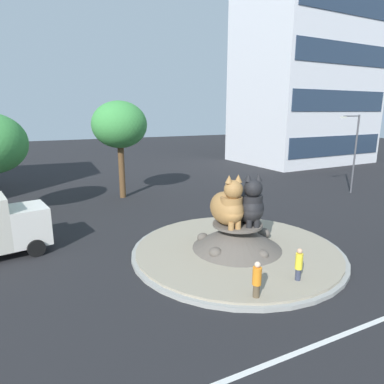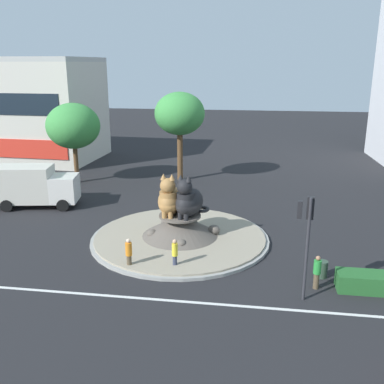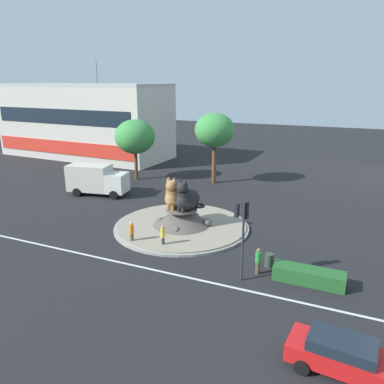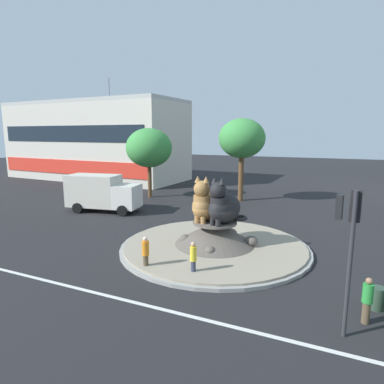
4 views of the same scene
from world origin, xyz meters
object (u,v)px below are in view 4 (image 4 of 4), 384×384
object	(u,v)px
cat_statue_tabby	(206,204)
traffic_light_mast	(350,231)
pedestrian_yellow_shirt	(193,258)
pedestrian_green_shirt	(367,299)
litter_bin	(377,298)
second_tree_near_tower	(149,148)
pedestrian_orange_shirt	(146,253)
delivery_box_truck	(102,192)
shophouse_block	(95,141)
cat_statue_black	(223,206)
broadleaf_tree_behind_island	(242,139)

from	to	relation	value
cat_statue_tabby	traffic_light_mast	xyz separation A→B (m)	(7.49, -6.19, 1.01)
pedestrian_yellow_shirt	pedestrian_green_shirt	xyz separation A→B (m)	(7.23, -1.00, -0.02)
cat_statue_tabby	pedestrian_yellow_shirt	xyz separation A→B (m)	(1.04, -4.12, -1.71)
traffic_light_mast	litter_bin	xyz separation A→B (m)	(1.23, 2.32, -3.21)
second_tree_near_tower	pedestrian_orange_shirt	xyz separation A→B (m)	(9.84, -16.55, -4.30)
second_tree_near_tower	pedestrian_yellow_shirt	distance (m)	20.78
pedestrian_green_shirt	delivery_box_truck	size ratio (longest dim) A/B	0.26
shophouse_block	pedestrian_orange_shirt	size ratio (longest dim) A/B	15.64
cat_statue_black	pedestrian_yellow_shirt	bearing A→B (deg)	15.39
pedestrian_orange_shirt	litter_bin	bearing A→B (deg)	-178.47
traffic_light_mast	delivery_box_truck	bearing A→B (deg)	68.20
cat_statue_black	pedestrian_yellow_shirt	size ratio (longest dim) A/B	1.64
cat_statue_tabby	broadleaf_tree_behind_island	bearing A→B (deg)	-170.10
cat_statue_tabby	delivery_box_truck	distance (m)	12.65
pedestrian_green_shirt	delivery_box_truck	xyz separation A→B (m)	(-19.93, 9.95, 0.79)
broadleaf_tree_behind_island	cat_statue_black	bearing A→B (deg)	-78.05
pedestrian_green_shirt	second_tree_near_tower	bearing A→B (deg)	107.51
shophouse_block	broadleaf_tree_behind_island	distance (m)	25.92
pedestrian_orange_shirt	pedestrian_green_shirt	world-z (taller)	pedestrian_orange_shirt
second_tree_near_tower	pedestrian_green_shirt	size ratio (longest dim) A/B	4.21
traffic_light_mast	delivery_box_truck	xyz separation A→B (m)	(-19.15, 11.02, -1.96)
cat_statue_black	second_tree_near_tower	bearing A→B (deg)	-117.36
cat_statue_tabby	cat_statue_black	size ratio (longest dim) A/B	0.95
second_tree_near_tower	broadleaf_tree_behind_island	bearing A→B (deg)	13.32
traffic_light_mast	second_tree_near_tower	xyz separation A→B (m)	(-18.72, 18.29, 1.58)
cat_statue_tabby	litter_bin	xyz separation A→B (m)	(8.72, -3.87, -2.19)
second_tree_near_tower	delivery_box_truck	size ratio (longest dim) A/B	1.10
cat_statue_tabby	second_tree_near_tower	xyz separation A→B (m)	(-11.23, 12.10, 2.59)
second_tree_near_tower	pedestrian_green_shirt	bearing A→B (deg)	-41.43
broadleaf_tree_behind_island	delivery_box_truck	distance (m)	14.34
traffic_light_mast	litter_bin	bearing A→B (deg)	-19.73
traffic_light_mast	shophouse_block	xyz separation A→B (m)	(-34.14, 28.13, 1.99)
broadleaf_tree_behind_island	pedestrian_yellow_shirt	xyz separation A→B (m)	(2.93, -18.43, -5.27)
broadleaf_tree_behind_island	pedestrian_yellow_shirt	distance (m)	19.39
pedestrian_orange_shirt	delivery_box_truck	world-z (taller)	delivery_box_truck
cat_statue_tabby	second_tree_near_tower	world-z (taller)	second_tree_near_tower
second_tree_near_tower	pedestrian_orange_shirt	world-z (taller)	second_tree_near_tower
broadleaf_tree_behind_island	pedestrian_yellow_shirt	bearing A→B (deg)	-80.96
traffic_light_mast	second_tree_near_tower	world-z (taller)	second_tree_near_tower
cat_statue_black	pedestrian_green_shirt	distance (m)	8.81
broadleaf_tree_behind_island	litter_bin	size ratio (longest dim) A/B	9.13
litter_bin	second_tree_near_tower	bearing A→B (deg)	141.33
cat_statue_black	delivery_box_truck	distance (m)	13.81
second_tree_near_tower	pedestrian_yellow_shirt	bearing A→B (deg)	-52.89
shophouse_block	broadleaf_tree_behind_island	world-z (taller)	shophouse_block
cat_statue_tabby	second_tree_near_tower	distance (m)	16.71
traffic_light_mast	broadleaf_tree_behind_island	xyz separation A→B (m)	(-9.38, 20.50, 2.55)
shophouse_block	delivery_box_truck	distance (m)	23.09
pedestrian_yellow_shirt	litter_bin	bearing A→B (deg)	135.91
delivery_box_truck	traffic_light_mast	bearing A→B (deg)	-40.07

